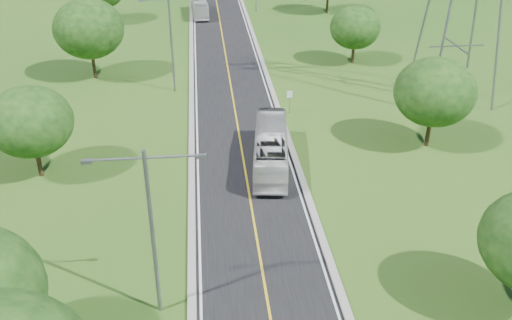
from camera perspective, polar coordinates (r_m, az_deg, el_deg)
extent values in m
plane|color=#214F16|center=(75.75, -3.21, 11.23)|extent=(260.00, 260.00, 0.00)
cube|color=black|center=(81.49, -3.43, 12.49)|extent=(8.00, 150.00, 0.06)
cube|color=gray|center=(81.41, -6.49, 12.41)|extent=(0.50, 150.00, 0.22)
cube|color=gray|center=(81.74, -0.38, 12.65)|extent=(0.50, 150.00, 0.22)
cylinder|color=slate|center=(55.21, 3.36, 5.82)|extent=(0.08, 0.08, 2.40)
cube|color=white|center=(54.88, 3.39, 6.58)|extent=(0.55, 0.04, 0.70)
cylinder|color=slate|center=(30.04, -10.29, -7.54)|extent=(0.22, 0.22, 10.00)
cylinder|color=slate|center=(27.81, -13.97, 0.06)|extent=(2.80, 0.12, 0.12)
cylinder|color=slate|center=(27.51, -8.20, 0.34)|extent=(2.80, 0.12, 0.12)
cube|color=slate|center=(28.06, -16.58, -0.15)|extent=(0.50, 0.25, 0.18)
cube|color=slate|center=(27.50, -5.49, 0.38)|extent=(0.50, 0.25, 0.18)
cylinder|color=slate|center=(59.95, -8.43, 11.29)|extent=(0.22, 0.22, 10.00)
cylinder|color=slate|center=(58.86, -10.17, 15.48)|extent=(2.80, 0.12, 0.12)
cube|color=slate|center=(58.98, -11.47, 15.34)|extent=(0.50, 0.25, 0.18)
cube|color=slate|center=(58.71, -6.03, 15.67)|extent=(0.50, 0.25, 0.18)
cylinder|color=black|center=(47.27, -20.91, -0.03)|extent=(0.36, 0.36, 2.70)
ellipsoid|color=#11350E|center=(45.89, -21.61, 3.59)|extent=(6.30, 6.30, 5.36)
cylinder|color=black|center=(66.74, -15.93, 9.23)|extent=(0.36, 0.36, 3.24)
ellipsoid|color=#11350E|center=(65.61, -16.39, 12.49)|extent=(7.56, 7.56, 6.43)
cylinder|color=black|center=(89.88, -14.94, 14.07)|extent=(0.36, 0.36, 2.88)
cylinder|color=black|center=(50.93, 16.88, 2.85)|extent=(0.36, 0.36, 2.88)
ellipsoid|color=#11350E|center=(49.58, 17.45, 6.51)|extent=(6.72, 6.72, 5.71)
cylinder|color=black|center=(70.06, 9.67, 10.51)|extent=(0.36, 0.36, 2.52)
ellipsoid|color=#11350E|center=(69.19, 9.88, 12.93)|extent=(5.88, 5.88, 5.00)
cylinder|color=black|center=(92.92, 7.15, 15.29)|extent=(0.36, 0.36, 3.06)
imported|color=beige|center=(45.54, 1.50, 1.22)|extent=(3.92, 11.11, 3.03)
imported|color=silver|center=(91.27, -5.69, 15.04)|extent=(2.78, 9.64, 2.65)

